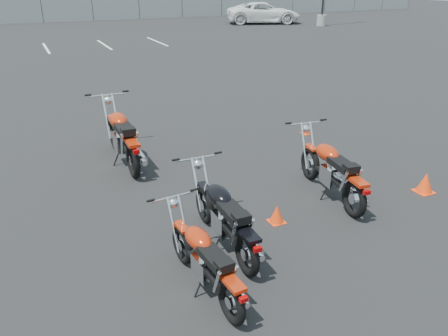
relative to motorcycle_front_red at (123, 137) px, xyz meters
name	(u,v)px	position (x,y,z in m)	size (l,w,h in m)	color
ground	(229,224)	(0.84, -3.07, -0.53)	(120.00, 120.00, 0.00)	black
motorcycle_front_red	(123,137)	(0.00, 0.00, 0.00)	(0.92, 2.39, 1.17)	black
motorcycle_second_black	(225,217)	(0.55, -3.54, -0.08)	(0.78, 2.03, 0.99)	black
motorcycle_third_red	(205,260)	(-0.04, -4.28, -0.13)	(0.70, 1.81, 0.88)	black
motorcycle_rear_red	(332,171)	(2.80, -2.95, -0.06)	(0.81, 2.10, 1.03)	black
training_cone_near	(306,128)	(4.30, -0.10, -0.40)	(0.22, 0.22, 0.27)	#FF3E0D
training_cone_far	(425,183)	(4.37, -3.51, -0.36)	(0.30, 0.30, 0.36)	#FF3E0D
training_cone_extra	(277,214)	(1.53, -3.31, -0.39)	(0.23, 0.23, 0.28)	#FF3E0D
chainlink_fence	(42,11)	(0.84, 31.93, 0.37)	(80.06, 0.06, 1.80)	slate
parking_line_stripes	(15,50)	(-1.66, 16.93, -0.53)	(15.12, 4.00, 0.01)	silver
white_van	(264,7)	(16.67, 23.62, 0.74)	(6.68, 2.67, 2.54)	white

